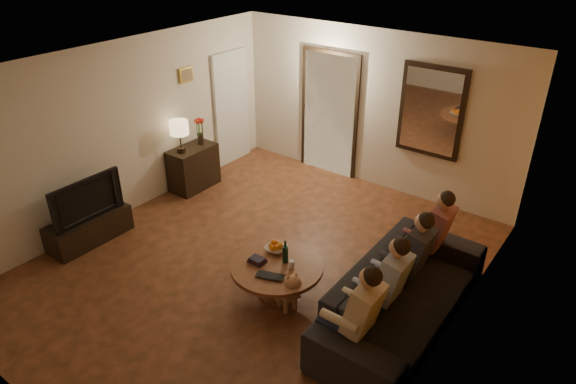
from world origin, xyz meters
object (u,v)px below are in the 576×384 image
Objects in this scene: tv_stand at (89,229)px; dog at (284,284)px; sofa at (404,295)px; person_c at (409,263)px; person_a at (357,322)px; tv at (83,198)px; table_lamp at (180,136)px; bowl at (276,249)px; wine_bottle at (285,251)px; person_b at (385,290)px; coffee_table at (277,280)px; person_d at (430,239)px; dresser at (193,168)px; laptop at (269,279)px.

dog is (3.02, 0.56, 0.09)m from tv_stand.
person_c reaches higher than sofa.
person_a reaches higher than dog.
tv is 4.41m from person_c.
table_lamp is at bearing 90.00° from tv_stand.
bowl is (2.68, 0.86, 0.29)m from tv_stand.
dog is 0.38m from wine_bottle.
tv_stand is 3.03m from wine_bottle.
sofa is at bearing 71.57° from person_b.
dog is 0.18m from coffee_table.
tv_stand is 4.42m from sofa.
table_lamp reaches higher than person_a.
dog is (-1.16, -0.24, -0.32)m from person_b.
person_d is 1.89m from bowl.
person_c is at bearing 30.07° from coffee_table.
laptop is (2.96, -1.69, 0.10)m from dresser.
table_lamp is 4.32m from person_b.
tv is 3.41× the size of wine_bottle.
laptop is (-1.22, 0.16, -0.14)m from person_a.
dresser reaches higher than tv_stand.
wine_bottle is at bearing -27.55° from bowl.
table_lamp is at bearing -177.54° from person_d.
person_d is at bearing 37.34° from bowl.
laptop reaches higher than tv_stand.
tv_stand is 4.43m from person_c.
person_b reaches higher than tv_stand.
person_a is at bearing -22.85° from wine_bottle.
person_d is 2.14× the size of dog.
person_d reaches higher than laptop.
person_b is 1.20m from person_d.
sofa is (4.28, 1.10, 0.19)m from tv_stand.
tv is at bearing -169.12° from person_b.
dresser is at bearing 163.47° from person_b.
person_a is 1.00× the size of person_b.
person_b is at bearing -90.00° from person_c.
person_c reaches higher than laptop.
person_b is 1.38m from coffee_table.
tv_stand is at bearing -177.22° from person_a.
sofa is 2.16× the size of person_b.
tv_stand is at bearing -161.44° from person_c.
person_b is (-0.10, -0.30, 0.22)m from sofa.
bowl is at bearing -72.23° from tv.
bowl is at bearing 97.98° from sofa.
person_c reaches higher than dresser.
tv reaches higher than bowl.
table_lamp is 1.74× the size of wine_bottle.
person_c is (4.18, 1.40, 0.41)m from tv_stand.
person_b is 1.08× the size of coffee_table.
tv_stand is at bearing -90.00° from table_lamp.
person_b is at bearing 2.91° from wine_bottle.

